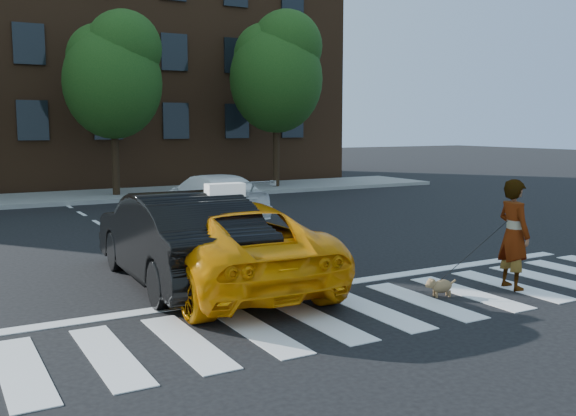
{
  "coord_description": "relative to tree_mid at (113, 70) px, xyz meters",
  "views": [
    {
      "loc": [
        -5.79,
        -7.65,
        2.8
      ],
      "look_at": [
        0.66,
        3.81,
        1.1
      ],
      "focal_mm": 40.0,
      "sensor_mm": 36.0,
      "label": 1
    }
  ],
  "objects": [
    {
      "name": "sidewalk_far",
      "position": [
        -0.53,
        0.5,
        -4.78
      ],
      "size": [
        30.0,
        4.0,
        0.15
      ],
      "primitive_type": "cube",
      "color": "slate",
      "rests_on": "ground"
    },
    {
      "name": "black_sedan",
      "position": [
        -2.53,
        -13.87,
        -4.02
      ],
      "size": [
        1.91,
        5.09,
        1.66
      ],
      "primitive_type": "imported",
      "rotation": [
        0.0,
        0.0,
        3.11
      ],
      "color": "black",
      "rests_on": "ground"
    },
    {
      "name": "crosswalk",
      "position": [
        -0.53,
        -17.0,
        -4.85
      ],
      "size": [
        13.0,
        2.4,
        0.01
      ],
      "primitive_type": "cube",
      "color": "silver",
      "rests_on": "ground"
    },
    {
      "name": "taxi",
      "position": [
        -1.93,
        -14.45,
        -4.1
      ],
      "size": [
        2.76,
        5.51,
        1.5
      ],
      "primitive_type": "imported",
      "rotation": [
        0.0,
        0.0,
        3.09
      ],
      "color": "orange",
      "rests_on": "ground"
    },
    {
      "name": "white_suv",
      "position": [
        0.87,
        -7.22,
        -4.16
      ],
      "size": [
        2.21,
        4.88,
        1.39
      ],
      "primitive_type": "imported",
      "rotation": [
        0.0,
        0.0,
        3.2
      ],
      "color": "white",
      "rests_on": "ground"
    },
    {
      "name": "tree_mid",
      "position": [
        0.0,
        0.0,
        0.0
      ],
      "size": [
        3.69,
        3.69,
        7.1
      ],
      "color": "black",
      "rests_on": "ground"
    },
    {
      "name": "ground",
      "position": [
        -0.53,
        -17.0,
        -4.85
      ],
      "size": [
        120.0,
        120.0,
        0.0
      ],
      "primitive_type": "plane",
      "color": "black",
      "rests_on": "ground"
    },
    {
      "name": "stop_line",
      "position": [
        -0.53,
        -15.4,
        -4.85
      ],
      "size": [
        12.0,
        0.3,
        0.01
      ],
      "primitive_type": "cube",
      "color": "silver",
      "rests_on": "ground"
    },
    {
      "name": "tree_right",
      "position": [
        7.0,
        -0.0,
        0.41
      ],
      "size": [
        4.0,
        4.0,
        7.7
      ],
      "color": "black",
      "rests_on": "ground"
    },
    {
      "name": "dog",
      "position": [
        0.89,
        -16.92,
        -4.67
      ],
      "size": [
        0.54,
        0.31,
        0.31
      ],
      "rotation": [
        0.0,
        0.0,
        -0.28
      ],
      "color": "#95654C",
      "rests_on": "ground"
    },
    {
      "name": "woman",
      "position": [
        2.34,
        -17.13,
        -3.9
      ],
      "size": [
        0.55,
        0.75,
        1.9
      ],
      "primitive_type": "imported",
      "rotation": [
        0.0,
        0.0,
        1.42
      ],
      "color": "#999999",
      "rests_on": "ground"
    },
    {
      "name": "taxi_sign",
      "position": [
        -1.93,
        -14.65,
        -3.19
      ],
      "size": [
        0.66,
        0.31,
        0.32
      ],
      "primitive_type": "cube",
      "rotation": [
        0.0,
        0.0,
        3.09
      ],
      "color": "white",
      "rests_on": "taxi"
    },
    {
      "name": "building",
      "position": [
        -0.53,
        8.0,
        1.15
      ],
      "size": [
        26.0,
        10.0,
        12.0
      ],
      "primitive_type": "cube",
      "color": "#4C2E1B",
      "rests_on": "ground"
    }
  ]
}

